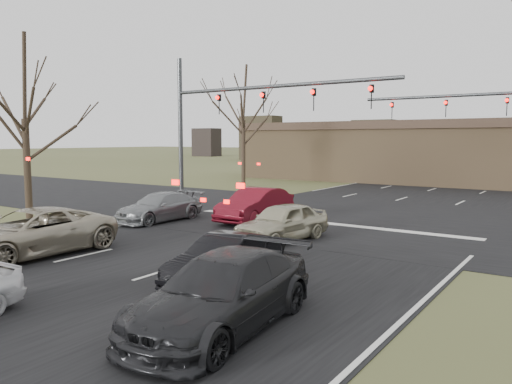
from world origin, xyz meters
TOP-DOWN VIEW (x-y plane):
  - ground at (0.00, 0.00)m, footprint 360.00×360.00m
  - road_main at (0.00, 60.00)m, footprint 14.00×300.00m
  - road_cross at (0.00, 15.00)m, footprint 200.00×14.00m
  - building at (2.00, 38.00)m, footprint 42.40×10.40m
  - mast_arm_near at (-5.23, 13.00)m, footprint 12.12×0.24m
  - tree_left_near at (-11.50, 6.00)m, footprint 5.10×5.10m
  - tree_left_far at (-13.00, 25.00)m, footprint 5.70×5.70m
  - car_silver_suv at (-4.96, 2.08)m, footprint 2.55×5.48m
  - car_black_hatch at (2.10, 3.17)m, footprint 1.46×3.86m
  - car_charcoal_sedan at (4.00, 0.67)m, footprint 2.50×5.22m
  - car_grey_ahead at (-6.50, 9.36)m, footprint 1.96×4.54m
  - car_red_ahead at (-2.85, 11.84)m, footprint 1.79×4.66m
  - car_silver_ahead at (0.51, 8.67)m, footprint 2.22×4.34m

SIDE VIEW (x-z plane):
  - ground at x=0.00m, z-range 0.00..0.00m
  - road_main at x=0.00m, z-range 0.00..0.02m
  - road_cross at x=0.00m, z-range 0.00..0.03m
  - car_black_hatch at x=2.10m, z-range 0.00..1.26m
  - car_grey_ahead at x=-6.50m, z-range 0.00..1.30m
  - car_silver_ahead at x=0.51m, z-range 0.00..1.41m
  - car_charcoal_sedan at x=4.00m, z-range 0.00..1.47m
  - car_red_ahead at x=-2.85m, z-range 0.00..1.52m
  - car_silver_suv at x=-4.96m, z-range 0.00..1.52m
  - building at x=2.00m, z-range 0.02..5.32m
  - mast_arm_near at x=-5.23m, z-range 1.07..9.07m
  - tree_left_near at x=-11.50m, z-range 2.32..10.82m
  - tree_left_far at x=-13.00m, z-range 2.59..12.09m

